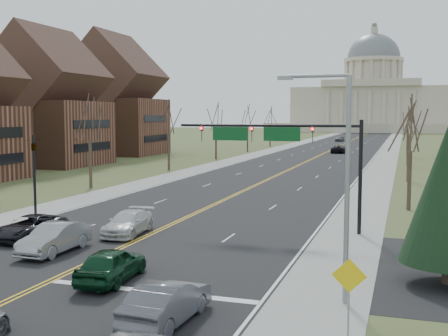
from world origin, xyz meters
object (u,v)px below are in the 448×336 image
Objects in this scene: car_nb_outer_lead at (167,302)px; signal_left at (34,165)px; warn_sign at (349,284)px; signal_mast at (281,142)px; car_nb_inner_lead at (112,264)px; car_far_sb at (340,139)px; car_far_nb at (339,149)px; car_sb_inner_lead at (55,238)px; street_light at (341,173)px; car_sb_inner_second at (128,223)px; car_sb_outer_lead at (30,227)px.

signal_left is at bearing -40.40° from car_nb_outer_lead.
car_nb_outer_lead is (-6.40, -0.08, -1.24)m from warn_sign.
signal_mast is 2.65× the size of car_nb_inner_lead.
car_nb_inner_lead is at bearing 160.61° from warn_sign.
signal_left reaches higher than warn_sign.
car_far_nb is at bearing -75.98° from car_far_sb.
signal_mast is 15.18m from car_sb_inner_lead.
car_nb_inner_lead is at bearing -33.60° from car_sb_inner_lead.
warn_sign is 0.62× the size of car_far_sb.
car_far_nb is at bearing 96.56° from warn_sign.
warn_sign is at bearing -79.25° from street_light.
warn_sign is 144.70m from car_far_sb.
car_nb_outer_lead is 1.01× the size of car_far_sb.
car_sb_inner_lead is at bearing -136.10° from signal_mast.
warn_sign is 0.63× the size of car_nb_inner_lead.
car_nb_inner_lead is 0.94× the size of car_sb_inner_lead.
car_nb_outer_lead is at bearing -78.22° from car_far_sb.
signal_left reaches higher than car_nb_outer_lead.
car_sb_inner_lead is (-10.34, -9.95, -4.94)m from signal_mast.
car_nb_outer_lead is at bearing -43.41° from signal_left.
signal_mast is 2.48× the size of car_sb_inner_lead.
car_sb_inner_lead is at bearing -82.20° from car_far_sb.
car_far_sb reaches higher than car_nb_inner_lead.
car_far_sb is (-1.31, 130.73, 0.07)m from car_sb_inner_second.
street_light is 8.26m from car_nb_outer_lead.
signal_mast reaches higher than car_far_nb.
warn_sign reaches higher than car_far_nb.
car_nb_inner_lead is 11.00m from car_sb_outer_lead.
warn_sign is at bearing -176.26° from car_nb_outer_lead.
signal_left is 27.78m from street_light.
signal_mast reaches higher than car_sb_outer_lead.
car_sb_inner_second is (-8.44, 13.14, -0.05)m from car_nb_outer_lead.
signal_left is 9.53m from car_sb_outer_lead.
street_light is 1.56× the size of car_far_nb.
car_sb_inner_lead is at bearing -37.49° from car_nb_inner_lead.
car_sb_inner_lead is 0.98× the size of car_sb_inner_second.
signal_left is 2.09× the size of warn_sign.
car_sb_inner_second is at bearing -153.12° from signal_mast.
signal_mast is at bearing -0.00° from signal_left.
warn_sign is at bearing -70.93° from signal_mast.
car_sb_outer_lead is 0.87× the size of car_far_nb.
car_nb_inner_lead is at bearing -178.81° from street_light.
car_far_sb is (0.25, 136.23, -0.02)m from car_sb_inner_lead.
car_sb_outer_lead is 5.84m from car_sb_inner_second.
car_sb_inner_second is (-4.03, 9.26, -0.06)m from car_nb_inner_lead.
signal_mast is 1.34× the size of street_light.
car_sb_inner_lead is 4.27m from car_sb_outer_lead.
signal_left is 1.23× the size of car_sb_inner_lead.
street_light is 91.17m from car_far_nb.
car_sb_inner_lead is (8.60, -9.95, -2.90)m from signal_left.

